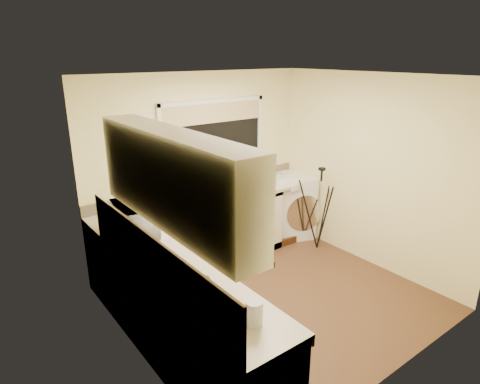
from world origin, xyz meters
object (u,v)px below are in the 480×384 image
at_px(kettle, 155,227).
at_px(plant_c, 218,170).
at_px(plant_a, 178,179).
at_px(plant_b, 197,175).
at_px(plant_d, 234,167).
at_px(cup_back, 279,177).
at_px(laptop, 180,199).
at_px(soap_bottle_green, 253,163).
at_px(dish_rack, 260,183).
at_px(glass_jug, 254,313).
at_px(cup_left, 204,284).
at_px(washing_machine, 288,205).
at_px(steel_jar, 176,266).
at_px(tripod, 319,209).
at_px(soap_bottle_clear, 256,163).
at_px(microwave, 135,219).

bearing_deg(kettle, plant_c, 32.89).
relative_size(plant_a, plant_b, 0.99).
distance_m(plant_d, cup_back, 0.72).
height_order(laptop, soap_bottle_green, soap_bottle_green).
bearing_deg(plant_c, dish_rack, -19.96).
distance_m(glass_jug, cup_left, 0.57).
distance_m(kettle, dish_rack, 2.06).
bearing_deg(cup_left, glass_jug, -85.59).
relative_size(plant_a, cup_back, 1.65).
distance_m(glass_jug, plant_c, 2.97).
bearing_deg(washing_machine, kettle, -143.22).
bearing_deg(washing_machine, steel_jar, -130.16).
bearing_deg(washing_machine, cup_left, -124.09).
xyz_separation_m(dish_rack, cup_back, (0.36, 0.01, 0.02)).
distance_m(plant_c, soap_bottle_green, 0.61).
relative_size(tripod, plant_a, 5.49).
height_order(washing_machine, plant_b, plant_b).
bearing_deg(soap_bottle_clear, laptop, -171.36).
bearing_deg(soap_bottle_clear, tripod, -59.85).
distance_m(plant_a, plant_c, 0.60).
bearing_deg(soap_bottle_green, steel_jar, -142.72).
bearing_deg(dish_rack, steel_jar, -131.25).
bearing_deg(plant_a, plant_c, -1.63).
xyz_separation_m(tripod, cup_back, (-0.21, 0.61, 0.36)).
height_order(laptop, kettle, laptop).
height_order(kettle, soap_bottle_green, soap_bottle_green).
bearing_deg(dish_rack, soap_bottle_clear, 80.45).
bearing_deg(dish_rack, kettle, -146.20).
relative_size(steel_jar, plant_b, 0.56).
xyz_separation_m(steel_jar, soap_bottle_green, (2.16, 1.65, 0.21)).
bearing_deg(cup_back, soap_bottle_clear, 140.75).
relative_size(kettle, glass_jug, 1.27).
xyz_separation_m(laptop, plant_a, (0.10, 0.21, 0.19)).
height_order(steel_jar, plant_d, plant_d).
bearing_deg(cup_left, plant_c, 53.16).
bearing_deg(washing_machine, microwave, -148.02).
bearing_deg(microwave, cup_left, -170.54).
xyz_separation_m(tripod, cup_left, (-2.66, -1.20, 0.36)).
relative_size(kettle, plant_c, 0.88).
bearing_deg(dish_rack, plant_d, 156.12).
bearing_deg(tripod, washing_machine, 77.87).
xyz_separation_m(washing_machine, cup_left, (-2.64, -1.81, 0.48)).
distance_m(plant_b, cup_left, 2.34).
bearing_deg(plant_a, plant_b, -4.44).
bearing_deg(plant_a, glass_jug, -108.42).
relative_size(washing_machine, plant_d, 4.13).
relative_size(tripod, plant_b, 5.42).
xyz_separation_m(tripod, soap_bottle_green, (-0.54, 0.81, 0.57)).
bearing_deg(steel_jar, laptop, 59.55).
bearing_deg(dish_rack, glass_jug, -116.04).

